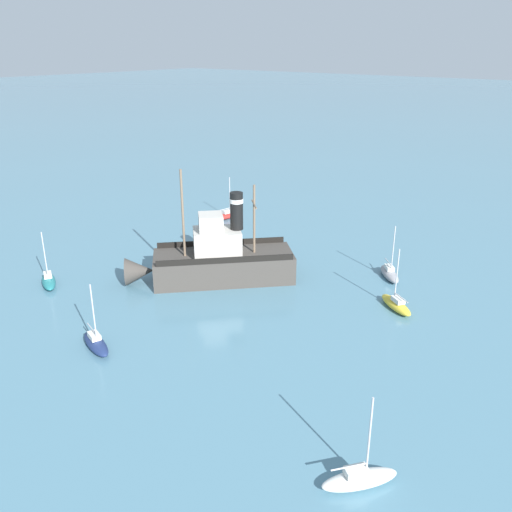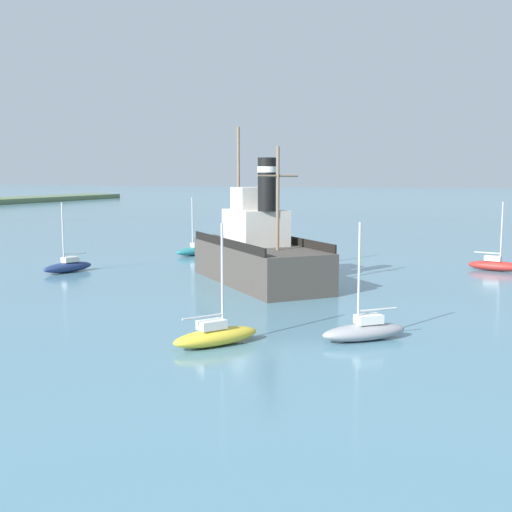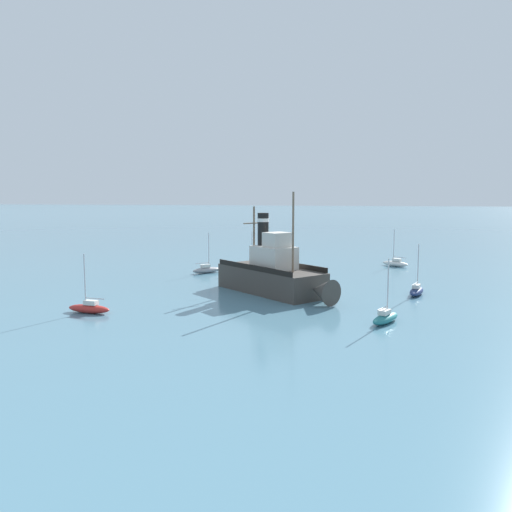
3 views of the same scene
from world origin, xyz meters
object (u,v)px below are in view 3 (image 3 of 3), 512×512
object	(u,v)px
sailboat_navy	(417,291)
sailboat_grey	(207,269)
sailboat_yellow	(254,267)
old_tugboat	(275,275)
sailboat_teal	(385,318)
sailboat_red	(89,308)
sailboat_white	(395,263)

from	to	relation	value
sailboat_navy	sailboat_grey	bearing A→B (deg)	-113.84
sailboat_navy	sailboat_yellow	distance (m)	22.58
sailboat_navy	sailboat_yellow	bearing A→B (deg)	-126.56
sailboat_grey	sailboat_navy	bearing A→B (deg)	66.16
old_tugboat	sailboat_teal	distance (m)	14.47
old_tugboat	sailboat_teal	xyz separation A→B (m)	(10.53, 9.83, -1.40)
sailboat_teal	old_tugboat	bearing A→B (deg)	-136.97
old_tugboat	sailboat_navy	size ratio (longest dim) A/B	2.61
sailboat_navy	sailboat_yellow	xyz separation A→B (m)	(-13.45, -18.14, 0.00)
old_tugboat	sailboat_teal	world-z (taller)	old_tugboat
sailboat_red	sailboat_white	distance (m)	42.31
sailboat_teal	sailboat_grey	bearing A→B (deg)	-138.51
old_tugboat	sailboat_red	bearing A→B (deg)	-51.97
sailboat_white	sailboat_grey	size ratio (longest dim) A/B	1.00
sailboat_red	sailboat_navy	bearing A→B (deg)	113.93
old_tugboat	sailboat_grey	distance (m)	15.32
sailboat_navy	sailboat_red	bearing A→B (deg)	-66.07
sailboat_red	sailboat_grey	size ratio (longest dim) A/B	1.00
sailboat_teal	sailboat_navy	bearing A→B (deg)	162.19
sailboat_red	sailboat_teal	bearing A→B (deg)	90.98
sailboat_red	sailboat_teal	xyz separation A→B (m)	(-0.41, 23.80, 0.00)
sailboat_navy	sailboat_grey	world-z (taller)	same
sailboat_teal	sailboat_yellow	xyz separation A→B (m)	(-25.29, -14.33, 0.00)
sailboat_white	sailboat_yellow	xyz separation A→B (m)	(6.50, -17.97, 0.00)
sailboat_red	sailboat_yellow	world-z (taller)	same
old_tugboat	sailboat_red	size ratio (longest dim) A/B	2.61
sailboat_navy	sailboat_red	distance (m)	30.20
sailboat_white	sailboat_grey	distance (m)	25.17
old_tugboat	sailboat_yellow	xyz separation A→B (m)	(-14.77, -4.51, -1.40)
sailboat_yellow	sailboat_grey	size ratio (longest dim) A/B	1.00
old_tugboat	sailboat_teal	bearing A→B (deg)	43.03
sailboat_navy	sailboat_yellow	world-z (taller)	same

